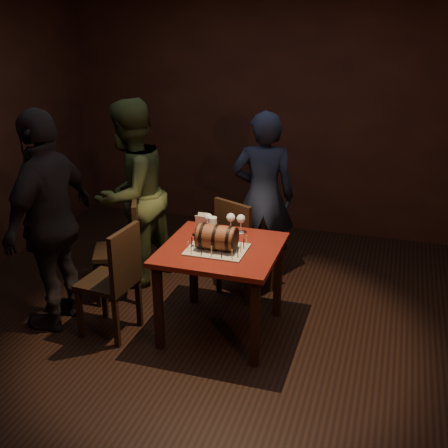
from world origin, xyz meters
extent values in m
plane|color=black|center=(0.00, 0.00, 0.00)|extent=(5.00, 5.00, 0.00)
cube|color=black|center=(0.00, 2.50, 1.40)|extent=(5.00, 0.04, 2.80)
cube|color=#4E120D|center=(0.06, 0.06, 0.73)|extent=(0.90, 0.90, 0.04)
cube|color=black|center=(-0.32, -0.32, 0.35)|extent=(0.06, 0.06, 0.71)
cube|color=black|center=(0.44, -0.32, 0.35)|extent=(0.06, 0.06, 0.71)
cube|color=black|center=(-0.32, 0.44, 0.35)|extent=(0.06, 0.06, 0.71)
cube|color=black|center=(0.44, 0.44, 0.35)|extent=(0.06, 0.06, 0.71)
cube|color=#A7A087|center=(0.05, 0.00, 0.76)|extent=(0.45, 0.35, 0.01)
cylinder|color=brown|center=(0.05, 0.00, 0.86)|extent=(0.28, 0.19, 0.19)
cylinder|color=black|center=(-0.06, 0.00, 0.86)|extent=(0.02, 0.21, 0.21)
cylinder|color=black|center=(0.05, 0.00, 0.86)|extent=(0.02, 0.21, 0.21)
cylinder|color=black|center=(0.15, 0.00, 0.86)|extent=(0.02, 0.21, 0.21)
cylinder|color=black|center=(-0.10, 0.00, 0.86)|extent=(0.01, 0.18, 0.18)
cylinder|color=black|center=(0.20, 0.00, 0.86)|extent=(0.01, 0.18, 0.18)
cylinder|color=black|center=(-0.12, 0.00, 0.86)|extent=(0.04, 0.02, 0.02)
sphere|color=black|center=(-0.14, 0.00, 0.86)|extent=(0.03, 0.03, 0.03)
cylinder|color=#F2D990|center=(-0.11, -0.15, 0.80)|extent=(0.01, 0.01, 0.08)
cylinder|color=black|center=(-0.11, -0.15, 0.85)|extent=(0.00, 0.00, 0.01)
cylinder|color=black|center=(-0.03, -0.15, 0.80)|extent=(0.01, 0.01, 0.08)
cylinder|color=black|center=(-0.03, -0.15, 0.85)|extent=(0.00, 0.00, 0.01)
cylinder|color=#F2D990|center=(0.05, -0.15, 0.80)|extent=(0.01, 0.01, 0.08)
cylinder|color=black|center=(0.05, -0.15, 0.85)|extent=(0.00, 0.00, 0.01)
cylinder|color=black|center=(0.13, -0.15, 0.80)|extent=(0.01, 0.01, 0.08)
cylinder|color=black|center=(0.13, -0.15, 0.85)|extent=(0.00, 0.00, 0.01)
cylinder|color=#F2D990|center=(0.21, -0.15, 0.80)|extent=(0.01, 0.01, 0.08)
cylinder|color=black|center=(0.21, -0.15, 0.85)|extent=(0.00, 0.00, 0.01)
cylinder|color=black|center=(0.24, -0.10, 0.80)|extent=(0.01, 0.01, 0.08)
cylinder|color=black|center=(0.24, -0.10, 0.85)|extent=(0.00, 0.00, 0.01)
cylinder|color=#F2D990|center=(0.24, -0.02, 0.80)|extent=(0.01, 0.01, 0.08)
cylinder|color=black|center=(0.24, -0.02, 0.85)|extent=(0.00, 0.00, 0.01)
cylinder|color=black|center=(0.24, 0.06, 0.80)|extent=(0.01, 0.01, 0.08)
cylinder|color=black|center=(0.24, 0.06, 0.85)|extent=(0.00, 0.00, 0.01)
cylinder|color=#F2D990|center=(0.24, 0.14, 0.80)|extent=(0.01, 0.01, 0.08)
cylinder|color=black|center=(0.24, 0.14, 0.85)|extent=(0.00, 0.00, 0.01)
cylinder|color=black|center=(0.16, 0.14, 0.80)|extent=(0.01, 0.01, 0.08)
cylinder|color=black|center=(0.16, 0.14, 0.85)|extent=(0.00, 0.00, 0.01)
cylinder|color=#F2D990|center=(0.08, 0.14, 0.80)|extent=(0.01, 0.01, 0.08)
cylinder|color=black|center=(0.08, 0.14, 0.85)|extent=(0.00, 0.00, 0.01)
cylinder|color=black|center=(0.00, 0.14, 0.80)|extent=(0.01, 0.01, 0.08)
cylinder|color=black|center=(0.00, 0.14, 0.85)|extent=(0.00, 0.00, 0.01)
cylinder|color=#F2D990|center=(-0.08, 0.14, 0.80)|extent=(0.01, 0.01, 0.08)
cylinder|color=black|center=(-0.08, 0.14, 0.85)|extent=(0.00, 0.00, 0.01)
cylinder|color=black|center=(-0.15, 0.13, 0.80)|extent=(0.01, 0.01, 0.08)
cylinder|color=black|center=(-0.15, 0.13, 0.85)|extent=(0.00, 0.00, 0.01)
cylinder|color=#F2D990|center=(-0.15, 0.05, 0.80)|extent=(0.01, 0.01, 0.08)
cylinder|color=black|center=(-0.15, 0.05, 0.85)|extent=(0.00, 0.00, 0.01)
cylinder|color=black|center=(-0.15, -0.03, 0.80)|extent=(0.01, 0.01, 0.08)
cylinder|color=black|center=(-0.15, -0.03, 0.85)|extent=(0.00, 0.00, 0.01)
cylinder|color=#F2D990|center=(-0.15, -0.11, 0.80)|extent=(0.01, 0.01, 0.08)
cylinder|color=black|center=(-0.15, -0.11, 0.85)|extent=(0.00, 0.00, 0.01)
cylinder|color=silver|center=(-0.13, 0.33, 0.75)|extent=(0.06, 0.06, 0.01)
cylinder|color=silver|center=(-0.13, 0.33, 0.80)|extent=(0.01, 0.01, 0.09)
sphere|color=silver|center=(-0.13, 0.33, 0.88)|extent=(0.07, 0.07, 0.07)
sphere|color=#591114|center=(-0.13, 0.33, 0.87)|extent=(0.05, 0.05, 0.05)
cylinder|color=silver|center=(0.04, 0.39, 0.75)|extent=(0.06, 0.06, 0.01)
cylinder|color=silver|center=(0.04, 0.39, 0.80)|extent=(0.01, 0.01, 0.09)
sphere|color=silver|center=(0.04, 0.39, 0.88)|extent=(0.07, 0.07, 0.07)
cylinder|color=silver|center=(0.13, 0.39, 0.75)|extent=(0.06, 0.06, 0.01)
cylinder|color=silver|center=(0.13, 0.39, 0.80)|extent=(0.01, 0.01, 0.09)
sphere|color=silver|center=(0.13, 0.39, 0.88)|extent=(0.07, 0.07, 0.07)
sphere|color=#BF594C|center=(0.13, 0.39, 0.87)|extent=(0.05, 0.05, 0.05)
cylinder|color=silver|center=(-0.08, 0.28, 0.82)|extent=(0.07, 0.07, 0.15)
cylinder|color=#9E5414|center=(-0.08, 0.28, 0.81)|extent=(0.06, 0.06, 0.11)
cylinder|color=white|center=(-0.08, 0.28, 0.87)|extent=(0.06, 0.06, 0.02)
cube|color=black|center=(0.07, 0.77, 0.45)|extent=(0.53, 0.53, 0.04)
cube|color=black|center=(0.29, 0.85, 0.21)|extent=(0.04, 0.04, 0.43)
cube|color=black|center=(-0.02, 1.00, 0.21)|extent=(0.04, 0.04, 0.43)
cube|color=black|center=(0.15, 0.54, 0.21)|extent=(0.04, 0.04, 0.43)
cube|color=black|center=(-0.16, 0.69, 0.21)|extent=(0.04, 0.04, 0.43)
cube|color=black|center=(-0.01, 0.61, 0.70)|extent=(0.38, 0.20, 0.46)
cube|color=black|center=(-1.00, 0.33, 0.45)|extent=(0.53, 0.53, 0.04)
cube|color=black|center=(-1.23, 0.42, 0.21)|extent=(0.04, 0.04, 0.43)
cube|color=black|center=(-1.09, 0.11, 0.21)|extent=(0.04, 0.04, 0.43)
cube|color=black|center=(-0.92, 0.56, 0.21)|extent=(0.04, 0.04, 0.43)
cube|color=black|center=(-0.78, 0.25, 0.21)|extent=(0.04, 0.04, 0.43)
cube|color=black|center=(-0.84, 0.41, 0.70)|extent=(0.20, 0.38, 0.46)
cube|color=black|center=(-0.79, -0.22, 0.45)|extent=(0.43, 0.43, 0.04)
cube|color=black|center=(-0.95, -0.04, 0.21)|extent=(0.04, 0.04, 0.43)
cube|color=black|center=(-0.98, -0.38, 0.21)|extent=(0.04, 0.04, 0.43)
cube|color=black|center=(-0.61, -0.07, 0.21)|extent=(0.04, 0.04, 0.43)
cube|color=black|center=(-0.64, -0.41, 0.21)|extent=(0.04, 0.04, 0.43)
cube|color=black|center=(-0.61, -0.24, 0.70)|extent=(0.08, 0.40, 0.46)
imported|color=black|center=(0.12, 1.16, 0.81)|extent=(0.66, 0.51, 1.63)
imported|color=#364020|center=(-1.02, 0.68, 0.87)|extent=(0.83, 0.97, 1.75)
imported|color=black|center=(-1.28, -0.19, 0.90)|extent=(0.47, 1.07, 1.80)
camera|label=1|loc=(1.29, -3.74, 2.51)|focal=45.00mm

